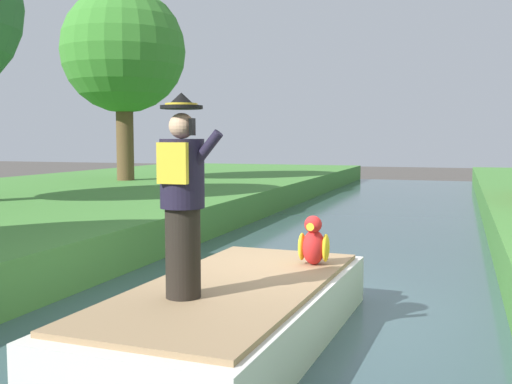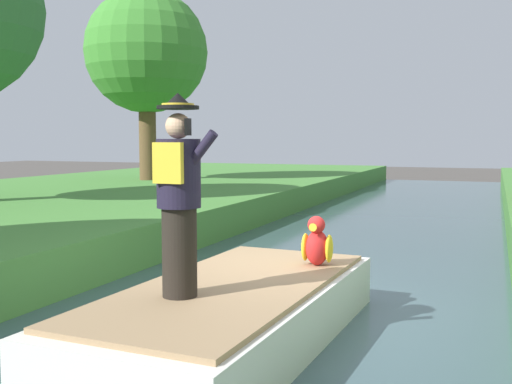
% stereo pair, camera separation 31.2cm
% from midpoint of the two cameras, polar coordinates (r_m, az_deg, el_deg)
% --- Properties ---
extents(ground_plane, '(80.00, 80.00, 0.00)m').
position_cam_midpoint_polar(ground_plane, '(7.42, 0.05, -11.83)').
color(ground_plane, '#4C4742').
extents(canal_water, '(5.35, 48.00, 0.10)m').
position_cam_midpoint_polar(canal_water, '(7.40, 0.05, -11.46)').
color(canal_water, '#3D565B').
rests_on(canal_water, ground).
extents(boat, '(1.97, 4.27, 0.61)m').
position_cam_midpoint_polar(boat, '(6.20, -3.62, -11.36)').
color(boat, silver).
rests_on(boat, canal_water).
extents(person_pirate, '(0.61, 0.42, 1.85)m').
position_cam_midpoint_polar(person_pirate, '(5.50, -8.53, -0.40)').
color(person_pirate, black).
rests_on(person_pirate, boat).
extents(parrot_plush, '(0.36, 0.34, 0.57)m').
position_cam_midpoint_polar(parrot_plush, '(6.98, 4.15, -4.85)').
color(parrot_plush, red).
rests_on(parrot_plush, boat).
extents(tree_tall, '(4.01, 4.01, 6.21)m').
position_cam_midpoint_polar(tree_tall, '(20.59, -12.79, 12.74)').
color(tree_tall, brown).
rests_on(tree_tall, grass_bank_near).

